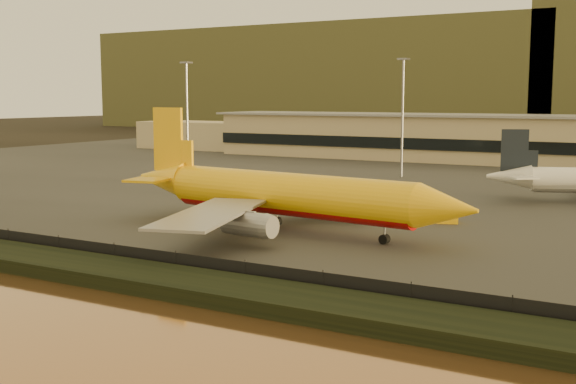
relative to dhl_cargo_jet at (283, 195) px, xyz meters
The scene contains 10 objects.
ground 13.46m from the dhl_cargo_jet, 87.00° to the right, with size 900.00×900.00×0.00m, color black.
embankment 29.83m from the dhl_cargo_jet, 88.73° to the right, with size 320.00×7.00×1.40m, color black.
tarmac 82.61m from the dhl_cargo_jet, 89.54° to the left, with size 320.00×220.00×0.20m, color #2D2D2D.
perimeter_fence 25.79m from the dhl_cargo_jet, 88.53° to the right, with size 300.00×0.05×2.20m, color black.
terminal_building 113.88m from the dhl_cargo_jet, 96.99° to the left, with size 202.00×25.00×12.60m.
apron_light_masts 65.31m from the dhl_cargo_jet, 75.93° to the left, with size 152.20×12.20×25.40m.
distant_hills 329.16m from the dhl_cargo_jet, 93.51° to the left, with size 470.00×160.00×70.00m.
dhl_cargo_jet is the anchor object (origin of this frame).
gse_vehicle_yellow 23.06m from the dhl_cargo_jet, 43.74° to the left, with size 3.71×1.67×1.67m, color yellow.
gse_vehicle_white 33.49m from the dhl_cargo_jet, 133.89° to the left, with size 4.11×1.85×1.85m, color white.
Camera 1 is at (45.31, -67.30, 17.39)m, focal length 45.00 mm.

